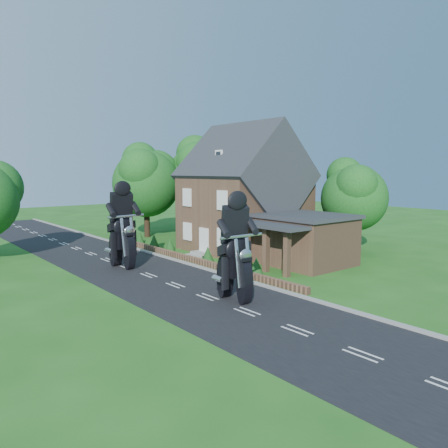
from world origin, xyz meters
TOP-DOWN VIEW (x-y plane):
  - ground at (0.00, 0.00)m, footprint 120.00×120.00m
  - road at (0.00, 0.00)m, footprint 7.00×80.00m
  - kerb at (3.65, 0.00)m, footprint 0.30×80.00m
  - garden_wall at (4.30, 5.00)m, footprint 0.30×22.00m
  - house at (10.49, 6.00)m, footprint 9.54×8.64m
  - annex at (9.87, -0.80)m, footprint 7.05×5.94m
  - tree_annex_side at (17.13, 0.10)m, footprint 5.64×5.20m
  - tree_house_right at (16.65, 8.62)m, footprint 6.51×6.00m
  - tree_behind_house at (14.18, 16.14)m, footprint 7.81×7.20m
  - tree_behind_left at (8.16, 17.13)m, footprint 6.94×6.40m
  - shrub_a at (5.30, -1.00)m, footprint 0.90×0.90m
  - shrub_b at (5.30, 1.50)m, footprint 0.90×0.90m
  - shrub_c at (5.30, 4.00)m, footprint 0.90×0.90m
  - shrub_d at (5.30, 9.00)m, footprint 0.90×0.90m
  - shrub_e at (5.30, 11.50)m, footprint 0.90×0.90m
  - shrub_f at (5.30, 14.00)m, footprint 0.90×0.90m
  - motorcycle_lead at (0.66, -4.35)m, footprint 0.48×1.76m
  - motorcycle_follow at (-0.28, 5.91)m, footprint 0.69×1.89m

SIDE VIEW (x-z plane):
  - ground at x=0.00m, z-range 0.00..0.00m
  - road at x=0.00m, z-range 0.00..0.02m
  - kerb at x=3.65m, z-range 0.00..0.12m
  - garden_wall at x=4.30m, z-range 0.00..0.40m
  - shrub_a at x=5.30m, z-range 0.00..1.10m
  - shrub_b at x=5.30m, z-range 0.00..1.10m
  - shrub_c at x=5.30m, z-range 0.00..1.10m
  - shrub_d at x=5.30m, z-range 0.00..1.10m
  - shrub_e at x=5.30m, z-range 0.00..1.10m
  - shrub_f at x=5.30m, z-range 0.00..1.10m
  - motorcycle_lead at x=0.66m, z-range 0.00..1.63m
  - motorcycle_follow at x=-0.28m, z-range 0.00..1.72m
  - annex at x=9.87m, z-range 0.05..3.49m
  - house at x=10.49m, z-range -0.78..9.46m
  - tree_annex_side at x=17.13m, z-range 0.95..8.43m
  - tree_house_right at x=16.65m, z-range 0.99..9.39m
  - tree_behind_left at x=8.16m, z-range 1.15..10.31m
  - tree_behind_house at x=14.18m, z-range 1.19..11.27m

